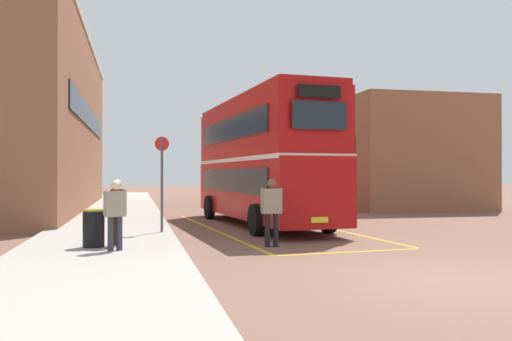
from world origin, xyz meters
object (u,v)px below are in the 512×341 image
at_px(litter_bin, 94,228).
at_px(pedestrian_waiting_far, 115,211).
at_px(pedestrian_boarding, 272,207).
at_px(pedestrian_waiting_near, 118,208).
at_px(double_decker_bus, 261,159).
at_px(bus_stop_sign, 162,175).
at_px(single_deck_bus, 249,178).

bearing_deg(litter_bin, pedestrian_waiting_far, -54.30).
relative_size(pedestrian_boarding, pedestrian_waiting_near, 1.09).
height_order(double_decker_bus, bus_stop_sign, double_decker_bus).
bearing_deg(bus_stop_sign, litter_bin, -119.97).
xyz_separation_m(pedestrian_waiting_far, litter_bin, (-0.53, 0.74, -0.47)).
height_order(pedestrian_waiting_far, litter_bin, pedestrian_waiting_far).
bearing_deg(single_deck_bus, bus_stop_sign, -108.32).
bearing_deg(double_decker_bus, pedestrian_waiting_near, -130.31).
bearing_deg(pedestrian_waiting_far, bus_stop_sign, 71.93).
bearing_deg(double_decker_bus, pedestrian_waiting_far, -126.71).
height_order(double_decker_bus, single_deck_bus, double_decker_bus).
relative_size(pedestrian_waiting_far, bus_stop_sign, 0.55).
bearing_deg(pedestrian_waiting_far, double_decker_bus, 53.29).
distance_m(pedestrian_waiting_near, pedestrian_waiting_far, 0.86).
height_order(single_deck_bus, pedestrian_waiting_far, single_deck_bus).
height_order(double_decker_bus, pedestrian_waiting_near, double_decker_bus).
xyz_separation_m(pedestrian_boarding, pedestrian_waiting_near, (-3.96, 0.02, 0.03)).
xyz_separation_m(pedestrian_waiting_near, pedestrian_waiting_far, (-0.03, -0.86, -0.02)).
xyz_separation_m(single_deck_bus, bus_stop_sign, (-7.62, -23.01, 0.26)).
relative_size(pedestrian_boarding, bus_stop_sign, 0.61).
bearing_deg(pedestrian_waiting_near, litter_bin, -168.03).
distance_m(double_decker_bus, litter_bin, 8.50).
bearing_deg(pedestrian_waiting_far, pedestrian_waiting_near, 87.91).
xyz_separation_m(double_decker_bus, pedestrian_boarding, (-1.10, -5.98, -1.45)).
distance_m(pedestrian_waiting_far, litter_bin, 1.03).
distance_m(pedestrian_waiting_near, bus_stop_sign, 3.33).
bearing_deg(pedestrian_waiting_near, pedestrian_waiting_far, -92.09).
height_order(pedestrian_boarding, pedestrian_waiting_far, pedestrian_boarding).
height_order(single_deck_bus, pedestrian_boarding, single_deck_bus).
bearing_deg(litter_bin, pedestrian_boarding, 1.33).
relative_size(pedestrian_boarding, pedestrian_waiting_far, 1.11).
bearing_deg(single_deck_bus, pedestrian_waiting_far, -108.29).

